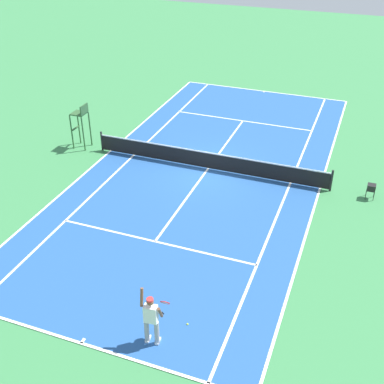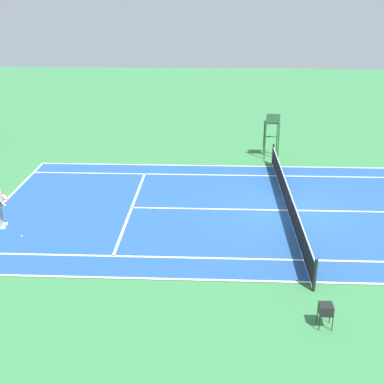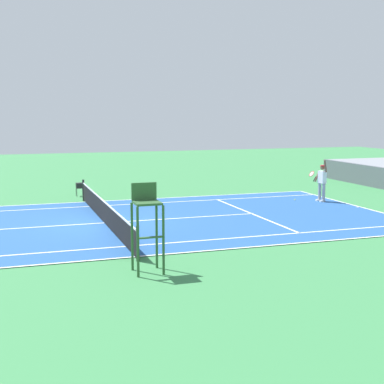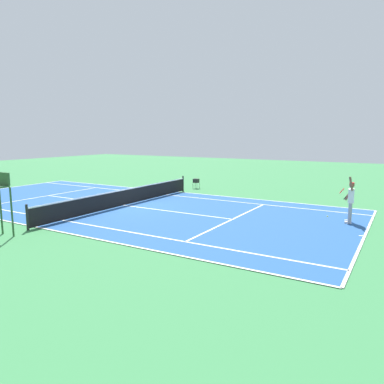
{
  "view_description": "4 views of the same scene",
  "coord_description": "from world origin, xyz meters",
  "px_view_note": "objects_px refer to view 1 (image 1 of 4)",
  "views": [
    {
      "loc": [
        -6.88,
        20.57,
        11.84
      ],
      "look_at": [
        -0.61,
        3.88,
        1.0
      ],
      "focal_mm": 46.49,
      "sensor_mm": 36.0,
      "label": 1
    },
    {
      "loc": [
        -19.17,
        3.07,
        8.44
      ],
      "look_at": [
        -0.61,
        3.88,
        1.0
      ],
      "focal_mm": 47.69,
      "sensor_mm": 36.0,
      "label": 2
    },
    {
      "loc": [
        21.48,
        -3.54,
        4.33
      ],
      "look_at": [
        -0.61,
        3.88,
        1.0
      ],
      "focal_mm": 51.84,
      "sensor_mm": 36.0,
      "label": 3
    },
    {
      "loc": [
        14.84,
        13.05,
        3.83
      ],
      "look_at": [
        -0.61,
        3.88,
        1.0
      ],
      "focal_mm": 33.91,
      "sensor_mm": 36.0,
      "label": 4
    }
  ],
  "objects_px": {
    "tennis_player": "(151,319)",
    "ball_hopper": "(371,187)",
    "tennis_ball": "(188,324)",
    "umpire_chair": "(81,120)"
  },
  "relations": [
    {
      "from": "tennis_player",
      "to": "ball_hopper",
      "type": "bearing_deg",
      "value": -117.12
    },
    {
      "from": "tennis_ball",
      "to": "ball_hopper",
      "type": "xyz_separation_m",
      "value": [
        -4.91,
        -10.0,
        0.54
      ]
    },
    {
      "from": "umpire_chair",
      "to": "ball_hopper",
      "type": "distance_m",
      "value": 14.8
    },
    {
      "from": "tennis_ball",
      "to": "umpire_chair",
      "type": "relative_size",
      "value": 0.03
    },
    {
      "from": "tennis_ball",
      "to": "umpire_chair",
      "type": "bearing_deg",
      "value": -45.52
    },
    {
      "from": "tennis_player",
      "to": "umpire_chair",
      "type": "bearing_deg",
      "value": -50.55
    },
    {
      "from": "umpire_chair",
      "to": "ball_hopper",
      "type": "xyz_separation_m",
      "value": [
        -14.76,
        0.03,
        -0.98
      ]
    },
    {
      "from": "tennis_ball",
      "to": "ball_hopper",
      "type": "bearing_deg",
      "value": -116.16
    },
    {
      "from": "tennis_ball",
      "to": "ball_hopper",
      "type": "relative_size",
      "value": 0.1
    },
    {
      "from": "umpire_chair",
      "to": "ball_hopper",
      "type": "relative_size",
      "value": 3.49
    }
  ]
}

